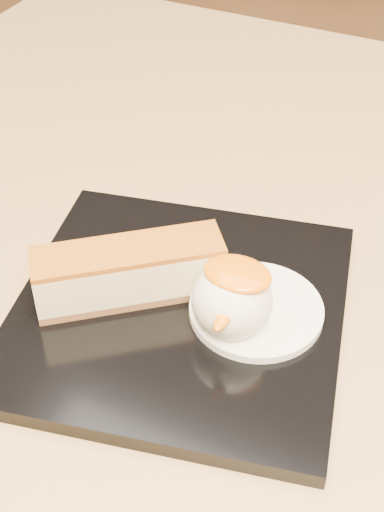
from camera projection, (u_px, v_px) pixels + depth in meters
The scene contains 7 objects.
table at pixel (198, 354), 0.67m from camera, with size 0.80×0.80×0.72m.
dessert_plate at pixel (180, 311), 0.49m from camera, with size 0.22×0.22×0.01m, color black.
cheesecake at pixel (129, 272), 0.48m from camera, with size 0.12×0.11×0.04m.
cream_smear at pixel (256, 310), 0.48m from camera, with size 0.09×0.09×0.01m, color white.
ice_cream_scoop at pixel (232, 300), 0.45m from camera, with size 0.05×0.05×0.05m, color white.
mango_sauce at pixel (238, 274), 0.44m from camera, with size 0.04×0.03×0.01m, color orange.
mint_sprig at pixel (231, 270), 0.50m from camera, with size 0.03×0.02×0.00m.
Camera 1 is at (0.19, -0.40, 1.08)m, focal length 50.00 mm.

